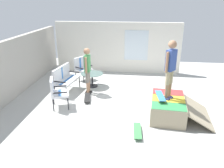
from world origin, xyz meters
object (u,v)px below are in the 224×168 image
object	(u,v)px
patio_chair_near_house	(82,66)
skateboard_on_ramp	(160,96)
patio_table	(92,77)
skateboard_by_bench	(87,98)
skate_ramp	(169,107)
person_skater	(170,65)
patio_chair_by_wall	(56,90)
patio_bench	(65,77)
person_watching	(87,67)
skateboard_spare	(137,131)

from	to	relation	value
patio_chair_near_house	skateboard_on_ramp	size ratio (longest dim) A/B	1.25
patio_table	skateboard_by_bench	world-z (taller)	patio_table
skate_ramp	person_skater	distance (m)	1.33
patio_chair_by_wall	patio_table	size ratio (longest dim) A/B	1.13
patio_bench	person_watching	xyz separation A→B (m)	(-0.02, -0.92, 0.42)
patio_bench	skateboard_spare	distance (m)	3.86
person_skater	patio_table	bearing A→B (deg)	52.30
patio_chair_near_house	patio_bench	bearing A→B (deg)	167.92
skate_ramp	patio_chair_by_wall	world-z (taller)	patio_chair_by_wall
skateboard_spare	patio_table	bearing A→B (deg)	30.36
patio_chair_near_house	person_skater	world-z (taller)	person_skater
skate_ramp	person_watching	xyz separation A→B (m)	(1.46, 2.86, 0.74)
patio_chair_by_wall	skateboard_on_ramp	world-z (taller)	patio_chair_by_wall
patio_chair_by_wall	patio_table	bearing A→B (deg)	-21.07
person_watching	patio_table	bearing A→B (deg)	-0.86
patio_bench	patio_table	bearing A→B (deg)	-53.21
patio_chair_near_house	patio_chair_by_wall	world-z (taller)	same
patio_table	person_watching	size ratio (longest dim) A/B	0.51
patio_chair_near_house	person_watching	size ratio (longest dim) A/B	0.58
patio_chair_near_house	patio_table	xyz separation A→B (m)	(-0.76, -0.62, -0.21)
person_skater	patio_chair_by_wall	bearing A→B (deg)	87.89
skate_ramp	patio_chair_near_house	world-z (taller)	patio_chair_near_house
patio_bench	skateboard_by_bench	xyz separation A→B (m)	(-0.62, -1.01, -0.53)
patio_chair_near_house	patio_table	size ratio (longest dim) A/B	1.13
patio_chair_near_house	patio_table	bearing A→B (deg)	-140.93
patio_bench	skateboard_spare	bearing A→B (deg)	-132.12
skateboard_spare	patio_chair_near_house	bearing A→B (deg)	32.15
skateboard_spare	skateboard_on_ramp	xyz separation A→B (m)	(1.07, -0.65, 0.59)
patio_bench	patio_chair_by_wall	bearing A→B (deg)	-173.45
patio_table	skateboard_by_bench	size ratio (longest dim) A/B	1.09
patio_chair_by_wall	skateboard_spare	distance (m)	3.01
skateboard_on_ramp	skateboard_by_bench	bearing A→B (deg)	70.49
patio_table	patio_chair_near_house	bearing A→B (deg)	39.07
patio_table	skateboard_by_bench	xyz separation A→B (m)	(-1.31, -0.08, -0.32)
skate_ramp	skateboard_by_bench	xyz separation A→B (m)	(0.86, 2.76, -0.21)
skate_ramp	skateboard_by_bench	bearing A→B (deg)	72.73
patio_chair_near_house	patio_chair_by_wall	size ratio (longest dim) A/B	1.00
skate_ramp	patio_chair_by_wall	size ratio (longest dim) A/B	1.86
patio_chair_by_wall	skateboard_by_bench	size ratio (longest dim) A/B	1.24
patio_chair_near_house	person_watching	xyz separation A→B (m)	(-1.47, -0.61, 0.42)
patio_chair_by_wall	patio_table	world-z (taller)	patio_chair_by_wall
skate_ramp	patio_chair_by_wall	bearing A→B (deg)	87.56
person_skater	skateboard_spare	size ratio (longest dim) A/B	2.17
patio_chair_near_house	person_watching	world-z (taller)	person_watching
person_skater	patio_bench	bearing A→B (deg)	68.59
patio_bench	person_skater	size ratio (longest dim) A/B	0.75
patio_chair_near_house	skateboard_on_ramp	distance (m)	4.33
patio_chair_by_wall	skateboard_on_ramp	distance (m)	3.34
person_skater	patio_chair_near_house	bearing A→B (deg)	49.43
patio_table	skateboard_by_bench	distance (m)	1.35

